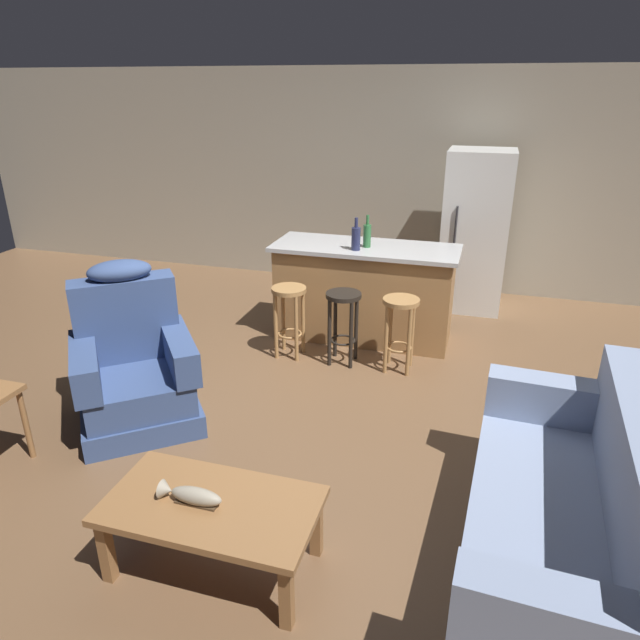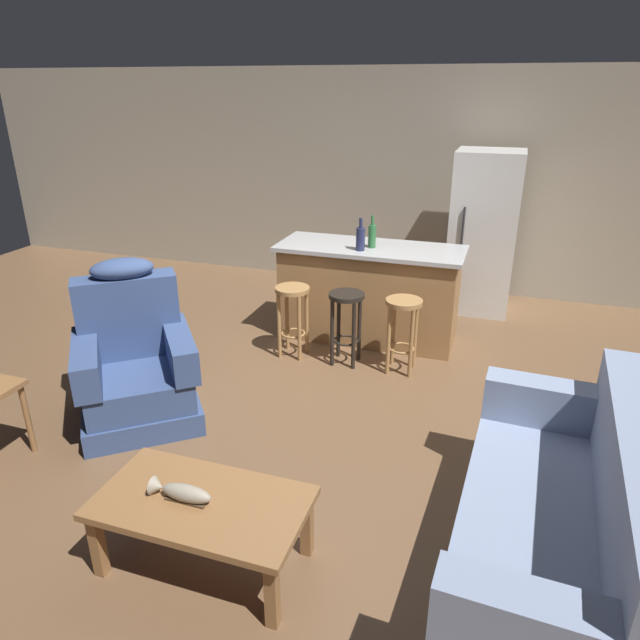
# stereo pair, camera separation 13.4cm
# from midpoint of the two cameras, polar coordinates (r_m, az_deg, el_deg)

# --- Properties ---
(ground_plane) EXTENTS (12.00, 12.00, 0.00)m
(ground_plane) POSITION_cam_midpoint_polar(r_m,az_deg,el_deg) (4.71, -0.13, -8.05)
(ground_plane) COLOR brown
(back_wall) EXTENTS (12.00, 0.05, 2.60)m
(back_wall) POSITION_cam_midpoint_polar(r_m,az_deg,el_deg) (7.19, 7.25, 13.60)
(back_wall) COLOR #A89E89
(back_wall) RESTS_ON ground_plane
(coffee_table) EXTENTS (1.10, 0.60, 0.42)m
(coffee_table) POSITION_cam_midpoint_polar(r_m,az_deg,el_deg) (3.15, -12.02, -18.21)
(coffee_table) COLOR olive
(coffee_table) RESTS_ON ground_plane
(fish_figurine) EXTENTS (0.34, 0.10, 0.10)m
(fish_figurine) POSITION_cam_midpoint_polar(r_m,az_deg,el_deg) (3.12, -14.09, -16.65)
(fish_figurine) COLOR #4C3823
(fish_figurine) RESTS_ON coffee_table
(couch) EXTENTS (0.94, 1.94, 0.94)m
(couch) POSITION_cam_midpoint_polar(r_m,az_deg,el_deg) (3.30, 22.38, -18.07)
(couch) COLOR #8493B2
(couch) RESTS_ON ground_plane
(recliner_near_lamp) EXTENTS (1.18, 1.18, 1.20)m
(recliner_near_lamp) POSITION_cam_midpoint_polar(r_m,az_deg,el_deg) (4.55, -18.90, -4.52)
(recliner_near_lamp) COLOR #384C7A
(recliner_near_lamp) RESTS_ON ground_plane
(kitchen_island) EXTENTS (1.80, 0.70, 0.95)m
(kitchen_island) POSITION_cam_midpoint_polar(r_m,az_deg,el_deg) (5.69, 3.78, 2.81)
(kitchen_island) COLOR #9E7042
(kitchen_island) RESTS_ON ground_plane
(bar_stool_left) EXTENTS (0.32, 0.32, 0.68)m
(bar_stool_left) POSITION_cam_midpoint_polar(r_m,az_deg,el_deg) (5.28, -3.82, 1.12)
(bar_stool_left) COLOR #A87A47
(bar_stool_left) RESTS_ON ground_plane
(bar_stool_middle) EXTENTS (0.32, 0.32, 0.68)m
(bar_stool_middle) POSITION_cam_midpoint_polar(r_m,az_deg,el_deg) (5.14, 1.59, 0.53)
(bar_stool_middle) COLOR black
(bar_stool_middle) RESTS_ON ground_plane
(bar_stool_right) EXTENTS (0.32, 0.32, 0.68)m
(bar_stool_right) POSITION_cam_midpoint_polar(r_m,az_deg,el_deg) (5.04, 7.27, -0.11)
(bar_stool_right) COLOR #A87A47
(bar_stool_right) RESTS_ON ground_plane
(refrigerator) EXTENTS (0.70, 0.69, 1.76)m
(refrigerator) POSITION_cam_midpoint_polar(r_m,az_deg,el_deg) (6.61, 14.65, 8.56)
(refrigerator) COLOR white
(refrigerator) RESTS_ON ground_plane
(bottle_tall_green) EXTENTS (0.08, 0.08, 0.31)m
(bottle_tall_green) POSITION_cam_midpoint_polar(r_m,az_deg,el_deg) (5.38, 2.89, 8.20)
(bottle_tall_green) COLOR #23284C
(bottle_tall_green) RESTS_ON kitchen_island
(bottle_short_amber) EXTENTS (0.07, 0.07, 0.31)m
(bottle_short_amber) POSITION_cam_midpoint_polar(r_m,az_deg,el_deg) (5.49, 4.03, 8.47)
(bottle_short_amber) COLOR #2D6B38
(bottle_short_amber) RESTS_ON kitchen_island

